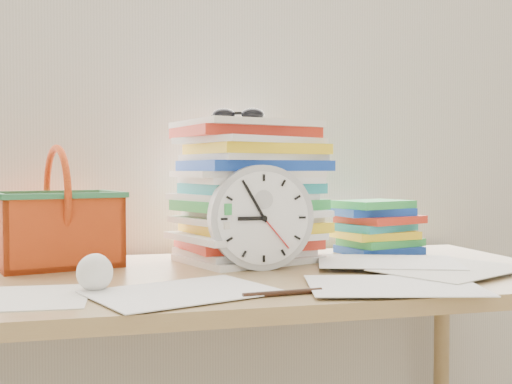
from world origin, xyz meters
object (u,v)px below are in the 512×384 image
object	(u,v)px
book_stack	(375,227)
basket	(57,207)
desk	(247,307)
paper_stack	(250,191)
clock	(261,217)

from	to	relation	value
book_stack	basket	bearing A→B (deg)	-178.31
desk	paper_stack	bearing A→B (deg)	74.29
desk	basket	xyz separation A→B (m)	(-0.40, 0.20, 0.21)
desk	clock	world-z (taller)	clock
paper_stack	book_stack	world-z (taller)	paper_stack
book_stack	clock	bearing A→B (deg)	-152.17
desk	basket	size ratio (longest dim) A/B	5.16
clock	basket	size ratio (longest dim) A/B	0.85
paper_stack	book_stack	xyz separation A→B (m)	(0.36, 0.05, -0.10)
clock	basket	xyz separation A→B (m)	(-0.44, 0.17, 0.02)
desk	clock	size ratio (longest dim) A/B	6.04
desk	paper_stack	size ratio (longest dim) A/B	4.14
book_stack	basket	size ratio (longest dim) A/B	0.89
paper_stack	clock	xyz separation A→B (m)	(-0.01, -0.14, -0.05)
desk	book_stack	distance (m)	0.49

